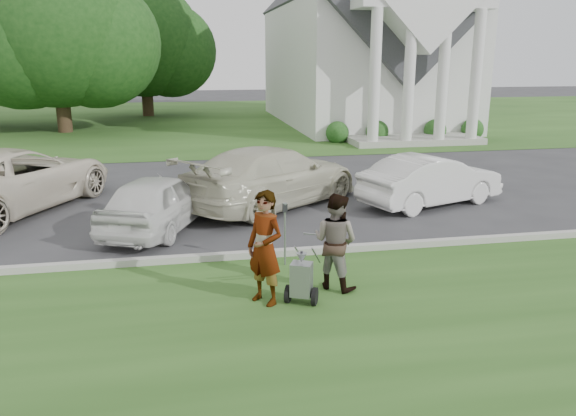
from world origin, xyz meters
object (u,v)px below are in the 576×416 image
object	(u,v)px
person_right	(335,242)
parking_meter_near	(285,227)
tree_left	(55,34)
car_d	(431,180)
tree_back	(144,45)
striping_cart	(302,280)
car_a	(12,179)
car_b	(158,202)
person_left	(265,249)
church	(363,22)
car_c	(272,176)

from	to	relation	value
person_right	parking_meter_near	xyz separation A→B (m)	(-0.66, 1.25, -0.06)
tree_left	car_d	xyz separation A→B (m)	(12.87, -18.09, -4.42)
tree_back	striping_cart	xyz separation A→B (m)	(4.01, -31.75, -4.31)
car_a	car_d	world-z (taller)	car_a
car_a	car_d	xyz separation A→B (m)	(11.19, -1.64, -0.14)
parking_meter_near	car_b	size ratio (longest dim) A/B	0.32
striping_cart	person_left	xyz separation A→B (m)	(-0.59, 0.14, 0.54)
church	parking_meter_near	world-z (taller)	church
person_right	parking_meter_near	size ratio (longest dim) A/B	1.35
tree_back	tree_left	bearing A→B (deg)	-116.57
car_c	tree_left	bearing A→B (deg)	-12.43
tree_left	tree_back	world-z (taller)	tree_left
parking_meter_near	church	bearing A→B (deg)	68.82
tree_back	person_right	bearing A→B (deg)	-81.39
striping_cart	person_right	bearing A→B (deg)	61.74
tree_back	car_c	distance (m)	26.05
tree_left	car_c	distance (m)	19.82
tree_left	car_c	bearing A→B (deg)	-63.71
church	striping_cart	bearing A→B (deg)	-109.88
church	parking_meter_near	xyz separation A→B (m)	(-8.95, -23.09, -5.14)
tree_left	car_c	size ratio (longest dim) A/B	1.88
person_right	car_c	distance (m)	5.87
person_left	car_c	xyz separation A→B (m)	(1.14, 6.26, -0.14)
car_a	car_d	size ratio (longest dim) A/B	1.43
car_c	church	bearing A→B (deg)	-63.28
tree_left	person_left	distance (m)	25.10
car_a	car_c	world-z (taller)	car_a
car_c	car_b	bearing A→B (deg)	80.63
car_b	parking_meter_near	bearing A→B (deg)	152.74
church	person_right	bearing A→B (deg)	-108.79
parking_meter_near	car_d	size ratio (longest dim) A/B	0.30
car_b	tree_back	bearing A→B (deg)	-64.41
church	car_d	xyz separation A→B (m)	(-4.14, -19.22, -5.25)
person_right	parking_meter_near	world-z (taller)	person_right
tree_left	striping_cart	distance (m)	25.50
car_a	car_d	distance (m)	11.31
car_b	church	bearing A→B (deg)	-97.31
person_left	person_right	size ratio (longest dim) A/B	1.11
tree_back	parking_meter_near	distance (m)	30.49
tree_left	parking_meter_near	distance (m)	23.79
car_a	car_c	distance (m)	6.94
parking_meter_near	car_c	distance (m)	4.64
tree_back	striping_cart	bearing A→B (deg)	-82.80
tree_back	striping_cart	distance (m)	32.29
person_right	tree_back	bearing A→B (deg)	-36.93
tree_back	car_d	xyz separation A→B (m)	(8.87, -26.09, -4.03)
tree_back	car_a	size ratio (longest dim) A/B	1.60
car_a	tree_back	bearing A→B (deg)	-68.74
person_right	tree_left	bearing A→B (deg)	-24.94
church	car_b	size ratio (longest dim) A/B	6.06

